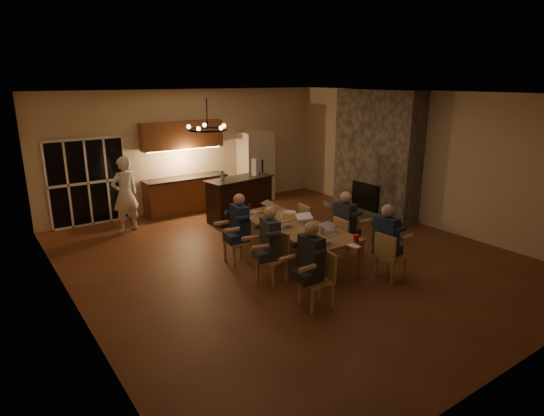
{
  "coord_description": "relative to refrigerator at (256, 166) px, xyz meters",
  "views": [
    {
      "loc": [
        -5.16,
        -6.8,
        3.47
      ],
      "look_at": [
        -0.21,
        0.3,
        0.99
      ],
      "focal_mm": 30.0,
      "sensor_mm": 36.0,
      "label": 1
    }
  ],
  "objects": [
    {
      "name": "chair_left_far",
      "position": [
        -2.88,
        -3.79,
        -0.55
      ],
      "size": [
        0.45,
        0.45,
        0.89
      ],
      "primitive_type": null,
      "rotation": [
        0.0,
        0.0,
        -1.59
      ],
      "color": "tan",
      "rests_on": "ground"
    },
    {
      "name": "dining_table",
      "position": [
        -1.96,
        -4.36,
        -0.62
      ],
      "size": [
        1.1,
        2.77,
        0.75
      ],
      "primitive_type": "cube",
      "color": "#A37841",
      "rests_on": "ground"
    },
    {
      "name": "ceiling",
      "position": [
        -1.9,
        -4.15,
        2.22
      ],
      "size": [
        8.0,
        9.0,
        0.04
      ],
      "primitive_type": "cube",
      "color": "white",
      "rests_on": "back_wall"
    },
    {
      "name": "chandelier",
      "position": [
        -4.01,
        -4.93,
        1.75
      ],
      "size": [
        0.58,
        0.58,
        0.03
      ],
      "primitive_type": "torus",
      "color": "black",
      "rests_on": "ceiling"
    },
    {
      "name": "chair_left_near",
      "position": [
        -2.78,
        -6.03,
        -0.55
      ],
      "size": [
        0.49,
        0.49,
        0.89
      ],
      "primitive_type": null,
      "rotation": [
        0.0,
        0.0,
        -1.7
      ],
      "color": "tan",
      "rests_on": "ground"
    },
    {
      "name": "chair_right_near",
      "position": [
        -1.06,
        -6.04,
        -0.55
      ],
      "size": [
        0.47,
        0.47,
        0.89
      ],
      "primitive_type": null,
      "rotation": [
        0.0,
        0.0,
        1.63
      ],
      "color": "tan",
      "rests_on": "ground"
    },
    {
      "name": "redcup_mid",
      "position": [
        -2.41,
        -3.92,
        -0.19
      ],
      "size": [
        0.08,
        0.08,
        0.12
      ],
      "primitive_type": "cylinder",
      "color": "red",
      "rests_on": "dining_table"
    },
    {
      "name": "kitchenette",
      "position": [
        -2.2,
        0.05,
        0.2
      ],
      "size": [
        2.24,
        0.68,
        2.4
      ],
      "primitive_type": null,
      "color": "brown",
      "rests_on": "ground"
    },
    {
      "name": "mug_front",
      "position": [
        -1.96,
        -4.79,
        -0.2
      ],
      "size": [
        0.08,
        0.08,
        0.1
      ],
      "primitive_type": "cylinder",
      "color": "white",
      "rests_on": "dining_table"
    },
    {
      "name": "plate_near",
      "position": [
        -1.67,
        -4.98,
        -0.24
      ],
      "size": [
        0.25,
        0.25,
        0.02
      ],
      "primitive_type": "cylinder",
      "color": "white",
      "rests_on": "dining_table"
    },
    {
      "name": "notepad",
      "position": [
        -1.83,
        -5.87,
        -0.24
      ],
      "size": [
        0.15,
        0.21,
        0.01
      ],
      "primitive_type": "cube",
      "rotation": [
        0.0,
        0.0,
        0.01
      ],
      "color": "white",
      "rests_on": "dining_table"
    },
    {
      "name": "laptop_c",
      "position": [
        -2.19,
        -4.31,
        -0.14
      ],
      "size": [
        0.36,
        0.32,
        0.23
      ],
      "primitive_type": null,
      "rotation": [
        0.0,
        0.0,
        3.29
      ],
      "color": "silver",
      "rests_on": "dining_table"
    },
    {
      "name": "standing_person",
      "position": [
        -4.03,
        -0.67,
        -0.11
      ],
      "size": [
        0.72,
        0.55,
        1.77
      ],
      "primitive_type": "imported",
      "rotation": [
        0.0,
        0.0,
        3.36
      ],
      "color": "white",
      "rests_on": "ground"
    },
    {
      "name": "plate_left",
      "position": [
        -2.22,
        -5.31,
        -0.24
      ],
      "size": [
        0.23,
        0.23,
        0.02
      ],
      "primitive_type": "cylinder",
      "color": "white",
      "rests_on": "dining_table"
    },
    {
      "name": "person_left_near",
      "position": [
        -2.83,
        -5.94,
        -0.31
      ],
      "size": [
        0.61,
        0.61,
        1.38
      ],
      "primitive_type": null,
      "rotation": [
        0.0,
        0.0,
        -1.55
      ],
      "color": "#272A32",
      "rests_on": "ground"
    },
    {
      "name": "chair_right_mid",
      "position": [
        -1.05,
        -4.94,
        -0.55
      ],
      "size": [
        0.47,
        0.47,
        0.89
      ],
      "primitive_type": null,
      "rotation": [
        0.0,
        0.0,
        1.5
      ],
      "color": "tan",
      "rests_on": "ground"
    },
    {
      "name": "left_wall",
      "position": [
        -5.92,
        -4.15,
        0.6
      ],
      "size": [
        0.04,
        9.0,
        3.2
      ],
      "primitive_type": "cube",
      "color": "beige",
      "rests_on": "ground"
    },
    {
      "name": "person_left_mid",
      "position": [
        -2.86,
        -4.88,
        -0.31
      ],
      "size": [
        0.7,
        0.7,
        1.38
      ],
      "primitive_type": null,
      "rotation": [
        0.0,
        0.0,
        -1.76
      ],
      "color": "#3C4247",
      "rests_on": "ground"
    },
    {
      "name": "laptop_e",
      "position": [
        -2.14,
        -3.24,
        -0.14
      ],
      "size": [
        0.35,
        0.31,
        0.23
      ],
      "primitive_type": null,
      "rotation": [
        0.0,
        0.0,
        3.25
      ],
      "color": "silver",
      "rests_on": "dining_table"
    },
    {
      "name": "person_left_far",
      "position": [
        -2.83,
        -3.81,
        -0.31
      ],
      "size": [
        0.64,
        0.64,
        1.38
      ],
      "primitive_type": null,
      "rotation": [
        0.0,
        0.0,
        -1.65
      ],
      "color": "#1E2C4D",
      "rests_on": "ground"
    },
    {
      "name": "person_right_near",
      "position": [
        -1.12,
        -5.93,
        -0.31
      ],
      "size": [
        0.66,
        0.66,
        1.38
      ],
      "primitive_type": null,
      "rotation": [
        0.0,
        0.0,
        1.67
      ],
      "color": "#1E2C4D",
      "rests_on": "ground"
    },
    {
      "name": "plate_far",
      "position": [
        -1.51,
        -3.66,
        -0.24
      ],
      "size": [
        0.26,
        0.26,
        0.02
      ],
      "primitive_type": "cylinder",
      "color": "white",
      "rests_on": "dining_table"
    },
    {
      "name": "redcup_near",
      "position": [
        -1.62,
        -5.71,
        -0.19
      ],
      "size": [
        0.1,
        0.1,
        0.12
      ],
      "primitive_type": "cylinder",
      "color": "red",
      "rests_on": "dining_table"
    },
    {
      "name": "right_wall",
      "position": [
        2.12,
        -4.15,
        0.6
      ],
      "size": [
        0.04,
        9.0,
        3.2
      ],
      "primitive_type": "cube",
      "color": "beige",
      "rests_on": "ground"
    },
    {
      "name": "can_silver",
      "position": [
        -1.85,
        -5.08,
        -0.19
      ],
      "size": [
        0.07,
        0.07,
        0.12
      ],
      "primitive_type": "cylinder",
      "color": "#B2B2B7",
      "rests_on": "dining_table"
    },
    {
      "name": "refrigerator",
      "position": [
        0.0,
        0.0,
        0.0
      ],
      "size": [
        0.9,
        0.68,
        2.0
      ],
      "primitive_type": "cube",
      "color": "beige",
      "rests_on": "ground"
    },
    {
      "name": "mug_mid",
      "position": [
        -1.88,
        -3.88,
        -0.2
      ],
      "size": [
        0.07,
        0.07,
        0.1
      ],
      "primitive_type": "cylinder",
      "color": "white",
      "rests_on": "dining_table"
    },
    {
      "name": "person_right_mid",
      "position": [
        -1.06,
        -4.83,
        -0.31
      ],
      "size": [
        0.63,
        0.63,
        1.38
      ],
      "primitive_type": null,
      "rotation": [
        0.0,
        0.0,
        1.62
      ],
      "color": "#272A32",
      "rests_on": "ground"
    },
    {
      "name": "laptop_f",
      "position": [
        -1.68,
        -3.26,
        -0.14
      ],
      "size": [
        0.42,
        0.4,
        0.23
      ],
      "primitive_type": null,
      "rotation": [
        0.0,
        0.0,
        0.53
      ],
      "color": "silver",
      "rests_on": "dining_table"
    },
    {
      "name": "laptop_d",
      "position": [
        -1.72,
        -4.45,
        -0.14
      ],
      "size": [
        0.39,
        0.36,
        0.23
      ],
      "primitive_type": null,
      "rotation": [
        0.0,
        0.0,
        -0.31
      ],
      "color": "silver",
      "rests_on": "dining_table"
    },
    {
      "name": "back_wall",
      "position": [
        -1.9,
        0.37,
        0.6
      ],
      "size": [
        8.0,
        0.04,
        3.2
      ],
      "primitive_type": "cube",
      "color": "beige",
      "rests_on": "ground"
    },
    {
      "name": "chair_left_mid",
      "position": [
        -2.85,
        -4.91,
        -0.55
      ],
      "size": [
        0.54,
        0.54,
        0.89
      ],
      "primitive_type": null,
      "rotation": [
        0.0,
        0.0,
        -1.31
      ],
      "color": "tan",
      "rests_on": "ground"
    },
    {
      "name": "bar_blender",
      "position": [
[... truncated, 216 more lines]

